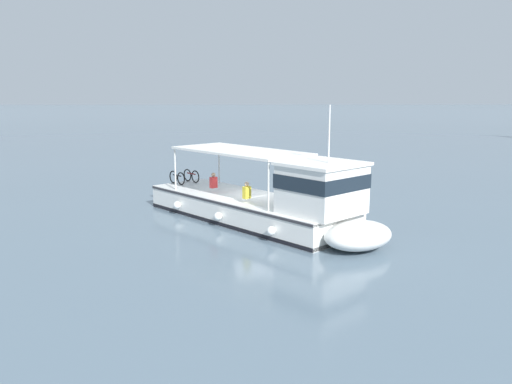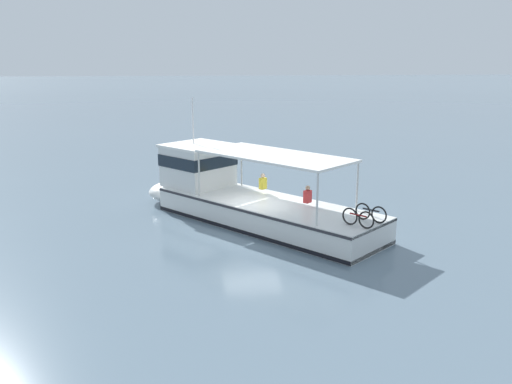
% 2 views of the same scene
% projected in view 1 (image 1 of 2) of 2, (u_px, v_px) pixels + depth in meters
% --- Properties ---
extents(ground_plane, '(400.00, 400.00, 0.00)m').
position_uv_depth(ground_plane, '(261.00, 218.00, 24.73)').
color(ground_plane, slate).
extents(ferry_main, '(11.66, 10.62, 5.32)m').
position_uv_depth(ferry_main, '(272.00, 204.00, 22.99)').
color(ferry_main, white).
rests_on(ferry_main, ground).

